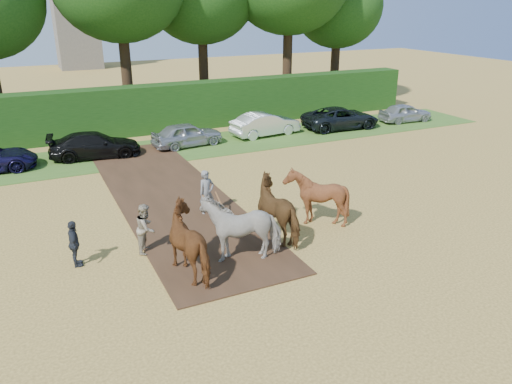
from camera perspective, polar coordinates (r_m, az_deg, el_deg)
ground at (r=15.66m, az=-7.94°, el=-9.81°), size 120.00×120.00×0.00m
earth_strip at (r=22.10m, az=-9.87°, el=-0.37°), size 4.50×17.00×0.05m
grass_verge at (r=28.33m, az=-16.77°, el=3.81°), size 50.00×5.00×0.03m
hedgerow at (r=32.31m, az=-18.41°, el=8.41°), size 46.00×1.60×3.00m
spectator_near at (r=17.13m, az=-12.46°, el=-4.05°), size 0.97×1.04×1.71m
spectator_far at (r=16.87m, az=-20.06°, el=-5.59°), size 0.43×0.93×1.56m
plough_team at (r=17.06m, az=0.50°, el=-2.80°), size 7.27×5.87×2.18m
parked_cars at (r=28.87m, az=-11.02°, el=6.03°), size 40.49×2.86×1.47m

